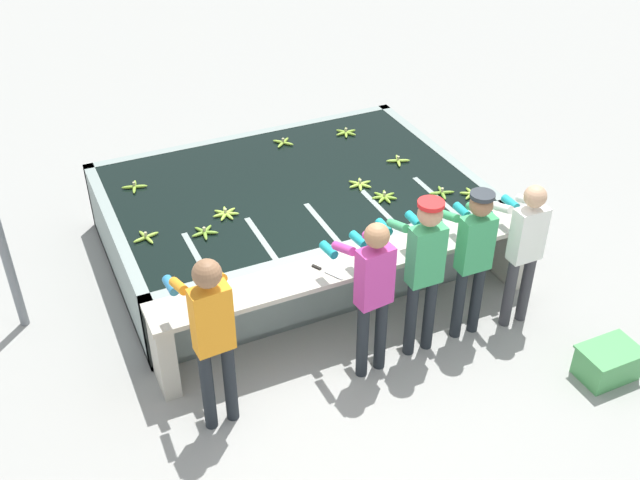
% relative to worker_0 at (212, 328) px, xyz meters
% --- Properties ---
extents(ground_plane, '(80.00, 80.00, 0.00)m').
position_rel_worker_0_xyz_m(ground_plane, '(1.59, 0.37, -1.04)').
color(ground_plane, '#999993').
rests_on(ground_plane, ground).
extents(wash_tank, '(4.01, 2.79, 0.83)m').
position_rel_worker_0_xyz_m(wash_tank, '(1.59, 2.20, -0.64)').
color(wash_tank, gray).
rests_on(wash_tank, ground).
extents(work_ledge, '(4.01, 0.45, 0.83)m').
position_rel_worker_0_xyz_m(work_ledge, '(1.59, 0.59, -0.46)').
color(work_ledge, '#B7B2A3').
rests_on(work_ledge, ground).
extents(worker_0, '(0.43, 0.73, 1.73)m').
position_rel_worker_0_xyz_m(worker_0, '(0.00, 0.00, 0.00)').
color(worker_0, '#1E2328').
rests_on(worker_0, ground).
extents(worker_1, '(0.45, 0.73, 1.64)m').
position_rel_worker_0_xyz_m(worker_1, '(1.47, 0.02, -0.06)').
color(worker_1, '#1E2328').
rests_on(worker_1, ground).
extents(worker_2, '(0.41, 0.72, 1.68)m').
position_rel_worker_0_xyz_m(worker_2, '(2.02, 0.08, -0.02)').
color(worker_2, '#1E2328').
rests_on(worker_2, ground).
extents(worker_3, '(0.41, 0.72, 1.62)m').
position_rel_worker_0_xyz_m(worker_3, '(2.57, 0.10, -0.07)').
color(worker_3, '#1E2328').
rests_on(worker_3, ground).
extents(worker_4, '(0.40, 0.71, 1.59)m').
position_rel_worker_0_xyz_m(worker_4, '(3.12, 0.04, -0.10)').
color(worker_4, '#38383D').
rests_on(worker_4, ground).
extents(banana_bunch_floating_0, '(0.27, 0.28, 0.08)m').
position_rel_worker_0_xyz_m(banana_bunch_floating_0, '(0.75, 1.89, -0.20)').
color(banana_bunch_floating_0, '#9EC642').
rests_on(banana_bunch_floating_0, wash_tank).
extents(banana_bunch_floating_1, '(0.28, 0.28, 0.08)m').
position_rel_worker_0_xyz_m(banana_bunch_floating_1, '(2.41, 1.49, -0.20)').
color(banana_bunch_floating_1, '#7FAD33').
rests_on(banana_bunch_floating_1, wash_tank).
extents(banana_bunch_floating_2, '(0.23, 0.23, 0.08)m').
position_rel_worker_0_xyz_m(banana_bunch_floating_2, '(1.90, 3.13, -0.20)').
color(banana_bunch_floating_2, '#93BC3D').
rests_on(banana_bunch_floating_2, wash_tank).
extents(banana_bunch_floating_3, '(0.28, 0.28, 0.08)m').
position_rel_worker_0_xyz_m(banana_bunch_floating_3, '(-0.11, 1.80, -0.20)').
color(banana_bunch_floating_3, '#93BC3D').
rests_on(banana_bunch_floating_3, wash_tank).
extents(banana_bunch_floating_4, '(0.28, 0.28, 0.08)m').
position_rel_worker_0_xyz_m(banana_bunch_floating_4, '(0.01, 2.83, -0.20)').
color(banana_bunch_floating_4, '#8CB738').
rests_on(banana_bunch_floating_4, wash_tank).
extents(banana_bunch_floating_5, '(0.28, 0.27, 0.08)m').
position_rel_worker_0_xyz_m(banana_bunch_floating_5, '(2.72, 3.05, -0.20)').
color(banana_bunch_floating_5, '#8CB738').
rests_on(banana_bunch_floating_5, wash_tank).
extents(banana_bunch_floating_6, '(0.27, 0.27, 0.08)m').
position_rel_worker_0_xyz_m(banana_bunch_floating_6, '(2.95, 2.14, -0.20)').
color(banana_bunch_floating_6, '#9EC642').
rests_on(banana_bunch_floating_6, wash_tank).
extents(banana_bunch_floating_7, '(0.28, 0.27, 0.08)m').
position_rel_worker_0_xyz_m(banana_bunch_floating_7, '(2.29, 1.84, -0.20)').
color(banana_bunch_floating_7, '#9EC642').
rests_on(banana_bunch_floating_7, wash_tank).
extents(banana_bunch_floating_8, '(0.27, 0.27, 0.08)m').
position_rel_worker_0_xyz_m(banana_bunch_floating_8, '(0.44, 1.65, -0.20)').
color(banana_bunch_floating_8, '#75A333').
rests_on(banana_bunch_floating_8, wash_tank).
extents(banana_bunch_floating_9, '(0.28, 0.28, 0.08)m').
position_rel_worker_0_xyz_m(banana_bunch_floating_9, '(3.02, 1.31, -0.20)').
color(banana_bunch_floating_9, '#75A333').
rests_on(banana_bunch_floating_9, wash_tank).
extents(banana_bunch_floating_10, '(0.27, 0.28, 0.08)m').
position_rel_worker_0_xyz_m(banana_bunch_floating_10, '(3.30, 1.15, -0.20)').
color(banana_bunch_floating_10, '#93BC3D').
rests_on(banana_bunch_floating_10, wash_tank).
extents(banana_bunch_ledge_0, '(0.28, 0.28, 0.08)m').
position_rel_worker_0_xyz_m(banana_bunch_ledge_0, '(2.27, 0.53, -0.20)').
color(banana_bunch_ledge_0, '#93BC3D').
rests_on(banana_bunch_ledge_0, work_ledge).
extents(banana_bunch_ledge_1, '(0.27, 0.28, 0.08)m').
position_rel_worker_0_xyz_m(banana_bunch_ledge_1, '(2.93, 0.58, -0.20)').
color(banana_bunch_ledge_1, '#75A333').
rests_on(banana_bunch_ledge_1, work_ledge).
extents(knife_0, '(0.32, 0.20, 0.02)m').
position_rel_worker_0_xyz_m(knife_0, '(1.69, 0.56, -0.21)').
color(knife_0, silver).
rests_on(knife_0, work_ledge).
extents(knife_1, '(0.19, 0.32, 0.02)m').
position_rel_worker_0_xyz_m(knife_1, '(1.25, 0.59, -0.21)').
color(knife_1, silver).
rests_on(knife_1, work_ledge).
extents(crate, '(0.55, 0.39, 0.32)m').
position_rel_worker_0_xyz_m(crate, '(3.43, -1.00, -0.88)').
color(crate, '#4C9E56').
rests_on(crate, ground).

